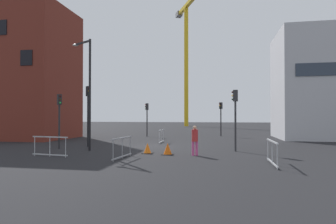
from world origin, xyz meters
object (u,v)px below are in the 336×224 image
(streetlamp_tall, at_px, (88,85))
(pedestrian_walking, at_px, (195,138))
(traffic_light_median, at_px, (221,113))
(traffic_light_far, at_px, (59,112))
(traffic_cone_orange, at_px, (148,149))
(traffic_cone_striped, at_px, (168,149))
(traffic_light_near, at_px, (147,114))
(traffic_light_corner, at_px, (235,110))
(construction_crane, at_px, (187,47))
(traffic_light_island, at_px, (88,106))

(streetlamp_tall, relative_size, pedestrian_walking, 4.30)
(traffic_light_median, relative_size, pedestrian_walking, 2.23)
(traffic_light_far, relative_size, traffic_cone_orange, 6.01)
(traffic_light_median, distance_m, traffic_cone_orange, 15.89)
(pedestrian_walking, bearing_deg, traffic_cone_striped, 176.40)
(traffic_light_near, xyz_separation_m, traffic_cone_orange, (3.51, -13.20, -2.11))
(traffic_light_corner, bearing_deg, construction_crane, 100.68)
(construction_crane, relative_size, streetlamp_tall, 3.78)
(streetlamp_tall, distance_m, traffic_light_corner, 9.39)
(traffic_light_far, bearing_deg, traffic_light_median, 52.95)
(traffic_light_near, bearing_deg, streetlamp_tall, -92.66)
(construction_crane, distance_m, streetlamp_tall, 45.53)
(traffic_light_corner, distance_m, traffic_cone_orange, 5.90)
(traffic_light_near, distance_m, traffic_light_far, 12.34)
(traffic_light_corner, distance_m, pedestrian_walking, 3.66)
(pedestrian_walking, bearing_deg, traffic_light_far, 170.36)
(pedestrian_walking, bearing_deg, streetlamp_tall, 171.16)
(construction_crane, height_order, traffic_cone_striped, construction_crane)
(traffic_light_corner, xyz_separation_m, pedestrian_walking, (-2.29, -2.36, -1.61))
(construction_crane, distance_m, traffic_light_near, 34.45)
(construction_crane, relative_size, traffic_light_corner, 7.02)
(construction_crane, height_order, streetlamp_tall, construction_crane)
(traffic_light_near, relative_size, traffic_cone_striped, 5.47)
(traffic_light_corner, bearing_deg, streetlamp_tall, -172.00)
(traffic_light_corner, height_order, traffic_cone_striped, traffic_light_corner)
(streetlamp_tall, relative_size, traffic_cone_striped, 10.88)
(pedestrian_walking, xyz_separation_m, traffic_cone_striped, (-1.54, 0.10, -0.64))
(traffic_light_far, distance_m, traffic_light_corner, 11.44)
(traffic_light_corner, bearing_deg, pedestrian_walking, -134.14)
(traffic_light_near, distance_m, traffic_light_island, 10.63)
(traffic_light_near, bearing_deg, traffic_cone_striped, -70.55)
(traffic_light_median, height_order, traffic_light_near, traffic_light_median)
(traffic_light_far, bearing_deg, construction_crane, 85.46)
(traffic_light_island, xyz_separation_m, traffic_cone_striped, (6.29, -2.96, -2.55))
(traffic_light_median, xyz_separation_m, traffic_light_corner, (0.85, -13.18, 0.08))
(streetlamp_tall, height_order, traffic_cone_striped, streetlamp_tall)
(traffic_light_corner, bearing_deg, traffic_cone_striped, -149.41)
(traffic_light_corner, bearing_deg, traffic_light_far, -175.95)
(streetlamp_tall, height_order, traffic_light_near, streetlamp_tall)
(traffic_light_median, bearing_deg, traffic_light_island, -126.58)
(traffic_cone_striped, bearing_deg, pedestrian_walking, -3.60)
(streetlamp_tall, xyz_separation_m, traffic_cone_striped, (5.34, -0.97, -3.86))
(traffic_light_island, bearing_deg, pedestrian_walking, -21.33)
(traffic_light_island, bearing_deg, traffic_cone_orange, -28.04)
(streetlamp_tall, height_order, traffic_light_median, streetlamp_tall)
(traffic_light_median, height_order, traffic_light_island, traffic_light_island)
(construction_crane, bearing_deg, traffic_cone_orange, -86.23)
(construction_crane, bearing_deg, traffic_cone_striped, -84.67)
(traffic_light_near, xyz_separation_m, pedestrian_walking, (6.29, -13.57, -1.45))
(traffic_light_far, bearing_deg, traffic_light_corner, 4.05)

